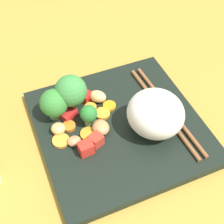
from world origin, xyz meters
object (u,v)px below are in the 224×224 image
Objects in this scene: square_plate at (119,127)px; carrot_slice_3 at (88,133)px; broccoli_floret_0 at (71,91)px; rice_mound at (155,114)px; chopstick_pair at (166,110)px.

carrot_slice_3 is (-6.02, 0.37, 1.04)cm from square_plate.
broccoli_floret_0 is at bearing 132.31° from square_plate.
rice_mound is (5.03, -3.47, 5.00)cm from square_plate.
broccoli_floret_0 is (-11.43, 10.50, 0.45)cm from rice_mound.
broccoli_floret_0 is (-6.40, 7.03, 5.44)cm from square_plate.
broccoli_floret_0 is 17.93cm from chopstick_pair.
broccoli_floret_0 reaches higher than chopstick_pair.
rice_mound is 3.36× the size of carrot_slice_3.
square_plate is at bearing -3.52° from carrot_slice_3.
broccoli_floret_0 is 7.99cm from carrot_slice_3.
rice_mound is at bearing -19.16° from carrot_slice_3.
chopstick_pair is at bearing 33.71° from rice_mound.
chopstick_pair is (9.21, -0.68, 1.15)cm from square_plate.
rice_mound is 1.29× the size of broccoli_floret_0.
square_plate is 7.90cm from rice_mound.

